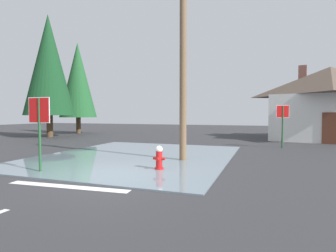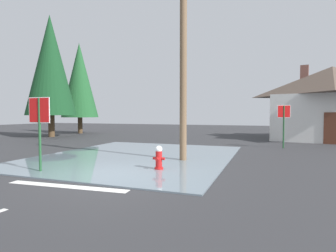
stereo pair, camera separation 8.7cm
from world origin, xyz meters
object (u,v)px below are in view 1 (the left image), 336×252
Objects in this scene: utility_pole at (183,57)px; house at (329,102)px; pine_tree_mid_left at (78,80)px; stop_sign_near at (39,118)px; fire_hydrant at (159,158)px; stop_sign_far at (283,118)px; pine_tree_tall_left at (49,65)px.

utility_pole reaches higher than house.
pine_tree_mid_left is at bearing -178.15° from house.
stop_sign_near is 18.85m from pine_tree_mid_left.
pine_tree_mid_left is (-13.92, 13.70, 4.79)m from fire_hydrant.
utility_pole is at bearing -39.51° from pine_tree_mid_left.
stop_sign_far is (7.74, 9.47, -0.06)m from stop_sign_near.
fire_hydrant is 17.29m from pine_tree_tall_left.
stop_sign_far is at bearing 55.41° from utility_pole.
utility_pole is (0.23, 2.03, 3.73)m from fire_hydrant.
pine_tree_tall_left reaches higher than pine_tree_mid_left.
utility_pole is 14.57m from house.
pine_tree_tall_left is at bearing -166.74° from house.
stop_sign_far is 7.52m from house.
house reaches higher than stop_sign_far.
utility_pole is 0.79× the size of pine_tree_tall_left.
pine_tree_mid_left is (-18.18, 5.84, 3.51)m from stop_sign_far.
house is at bearing 61.55° from stop_sign_far.
pine_tree_tall_left is (-9.95, 11.01, 4.15)m from stop_sign_near.
fire_hydrant is 0.09× the size of pine_tree_mid_left.
stop_sign_near is at bearing -155.24° from fire_hydrant.
fire_hydrant is 0.10× the size of utility_pole.
stop_sign_far is (4.02, 5.84, -2.45)m from utility_pole.
pine_tree_tall_left is 4.39m from pine_tree_mid_left.
stop_sign_near is at bearing -125.16° from house.
utility_pole is 0.87× the size of house.
fire_hydrant is at bearing -44.54° from pine_tree_mid_left.
utility_pole is 15.62m from pine_tree_tall_left.
utility_pole reaches higher than stop_sign_far.
house is (3.54, 6.54, 1.10)m from stop_sign_far.
pine_tree_mid_left is at bearing 135.46° from fire_hydrant.
stop_sign_far is at bearing -118.45° from house.
fire_hydrant is 0.08× the size of pine_tree_tall_left.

